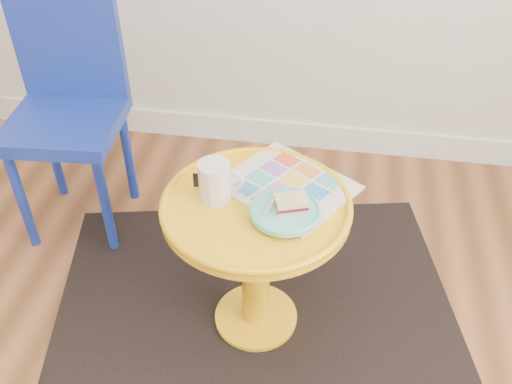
% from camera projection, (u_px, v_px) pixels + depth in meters
% --- Properties ---
extents(rug, '(1.50, 1.35, 0.01)m').
position_uv_depth(rug, '(256.00, 318.00, 1.86)').
color(rug, black).
rests_on(rug, ground).
extents(side_table, '(0.52, 0.52, 0.49)m').
position_uv_depth(side_table, '(256.00, 240.00, 1.63)').
color(side_table, '#F2B114').
rests_on(side_table, ground).
extents(chair, '(0.40, 0.40, 0.85)m').
position_uv_depth(chair, '(68.00, 100.00, 1.98)').
color(chair, '#172D97').
rests_on(chair, ground).
extents(newspaper, '(0.43, 0.42, 0.01)m').
position_uv_depth(newspaper, '(287.00, 185.00, 1.60)').
color(newspaper, silver).
rests_on(newspaper, side_table).
extents(mug, '(0.12, 0.09, 0.11)m').
position_uv_depth(mug, '(216.00, 180.00, 1.53)').
color(mug, silver).
rests_on(mug, side_table).
extents(plate, '(0.19, 0.19, 0.02)m').
position_uv_depth(plate, '(285.00, 212.00, 1.49)').
color(plate, '#61CEC9').
rests_on(plate, newspaper).
extents(cake_slice, '(0.10, 0.08, 0.04)m').
position_uv_depth(cake_slice, '(291.00, 204.00, 1.48)').
color(cake_slice, '#D3BC8C').
rests_on(cake_slice, plate).
extents(fork, '(0.04, 0.14, 0.00)m').
position_uv_depth(fork, '(270.00, 206.00, 1.49)').
color(fork, silver).
rests_on(fork, plate).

